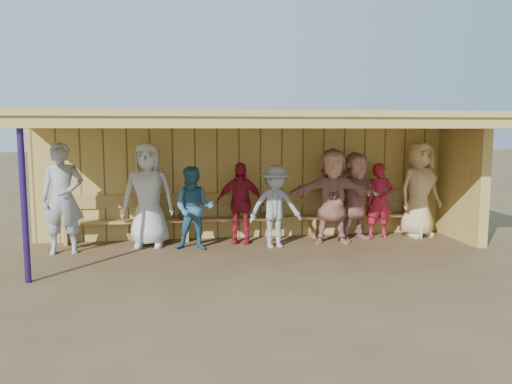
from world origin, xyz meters
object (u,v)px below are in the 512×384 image
player_d (240,203)px  player_c (194,208)px  player_b (148,195)px  player_e (275,206)px  player_h (419,190)px  player_g (379,201)px  player_extra (333,196)px  player_f (356,196)px  bench (251,213)px  player_a (63,198)px

player_d → player_c: bearing=-142.3°
player_b → player_c: bearing=-20.1°
player_e → player_h: 3.18m
player_b → player_g: (4.63, 0.11, -0.22)m
player_e → player_g: player_e is taller
player_b → player_g: size_ratio=1.29×
player_b → player_extra: (3.53, -0.24, -0.06)m
player_d → player_f: size_ratio=0.89×
player_c → bench: size_ratio=0.20×
player_c → player_f: 3.26m
player_b → bench: player_b is taller
player_h → player_b: bearing=165.7°
player_g → bench: player_g is taller
player_b → bench: size_ratio=0.26×
player_c → player_h: (4.65, 0.51, 0.21)m
player_d → player_e: 0.78m
player_d → player_e: bearing=-26.3°
player_f → player_g: (0.55, 0.12, -0.12)m
player_a → bench: player_a is taller
player_b → player_e: size_ratio=1.27×
player_f → player_h: (1.41, 0.12, 0.09)m
player_d → player_g: size_ratio=1.03×
player_d → player_h: 3.75m
player_a → player_extra: 5.00m
player_a → player_f: player_a is taller
player_d → player_g: (2.88, 0.07, -0.02)m
player_a → player_b: player_a is taller
bench → player_b: bearing=-168.4°
bench → player_e: bearing=-67.6°
player_b → player_f: 4.08m
player_b → bench: (2.01, 0.41, -0.46)m
player_a → player_extra: player_a is taller
player_d → bench: (0.26, 0.37, -0.26)m
player_b → player_h: size_ratio=1.01×
player_b → player_g: player_b is taller
player_e → player_h: size_ratio=0.80×
player_a → player_d: player_a is taller
bench → player_extra: bearing=-23.3°
player_c → player_d: bearing=37.7°
player_f → bench: bearing=145.0°
player_h → player_extra: (-1.96, -0.35, -0.05)m
player_e → bench: (-0.35, 0.85, -0.26)m
player_b → player_d: (1.75, 0.04, -0.20)m
player_c → player_extra: player_extra is taller
player_e → bench: 0.96m
player_c → player_b: bearing=165.9°
player_a → player_d: 3.25m
player_h → bench: 3.52m
player_f → player_h: size_ratio=0.91×
player_extra → player_g: bearing=25.8°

